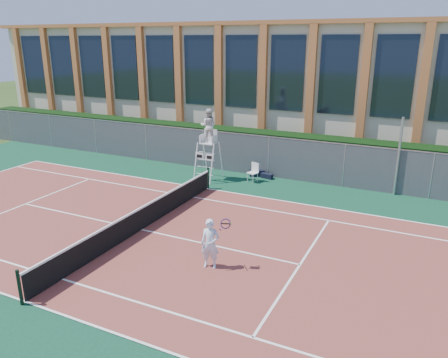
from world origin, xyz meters
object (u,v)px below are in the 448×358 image
at_px(steel_pole, 398,157).
at_px(plastic_chair, 254,171).
at_px(umpire_chair, 209,128).
at_px(tennis_player, 210,244).

xyz_separation_m(steel_pole, plastic_chair, (-6.85, -1.05, -1.28)).
bearing_deg(steel_pole, umpire_chair, -169.82).
height_order(umpire_chair, plastic_chair, umpire_chair).
relative_size(steel_pole, tennis_player, 2.24).
height_order(umpire_chair, tennis_player, umpire_chair).
distance_m(umpire_chair, plastic_chair, 3.25).
xyz_separation_m(plastic_chair, tennis_player, (2.18, -9.07, 0.27)).
bearing_deg(steel_pole, plastic_chair, -171.32).
height_order(plastic_chair, tennis_player, tennis_player).
xyz_separation_m(steel_pole, umpire_chair, (-9.19, -1.65, 0.90)).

